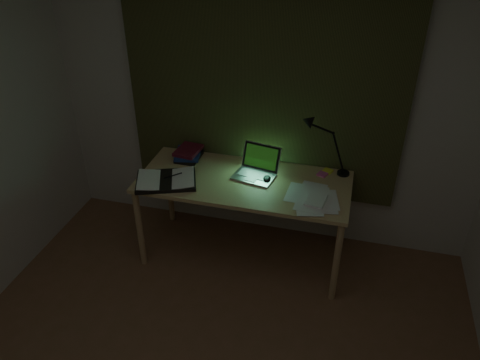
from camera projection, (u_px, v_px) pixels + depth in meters
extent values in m
cube|color=beige|center=(264.00, 99.00, 3.69)|extent=(3.50, 0.00, 2.50)
cube|color=#34361B|center=(263.00, 76.00, 3.55)|extent=(2.20, 0.06, 2.00)
ellipsoid|color=black|center=(267.00, 179.00, 3.59)|extent=(0.07, 0.10, 0.04)
cube|color=#FFF835|center=(328.00, 171.00, 3.71)|extent=(0.09, 0.09, 0.01)
cube|color=pink|center=(322.00, 174.00, 3.67)|extent=(0.09, 0.09, 0.01)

